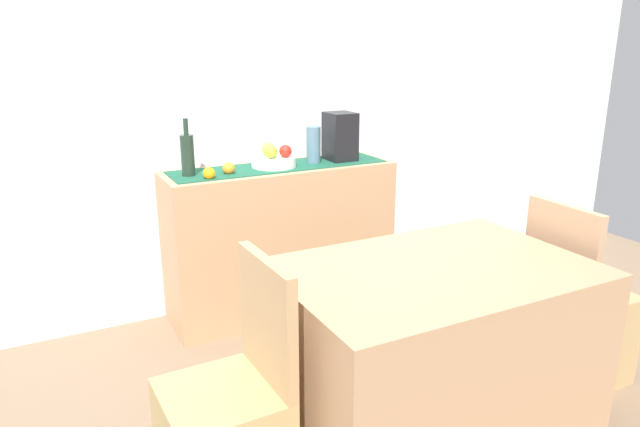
{
  "coord_description": "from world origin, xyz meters",
  "views": [
    {
      "loc": [
        -1.22,
        -2.12,
        1.6
      ],
      "look_at": [
        0.07,
        0.37,
        0.76
      ],
      "focal_mm": 32.6,
      "sensor_mm": 36.0,
      "label": 1
    }
  ],
  "objects_px": {
    "sideboard_console": "(281,240)",
    "coffee_maker": "(340,137)",
    "fruit_bowl": "(274,162)",
    "dining_table": "(431,350)",
    "ceramic_vase": "(313,145)",
    "chair_by_corner": "(575,326)",
    "wine_bottle": "(188,155)"
  },
  "relations": [
    {
      "from": "coffee_maker",
      "to": "ceramic_vase",
      "type": "relative_size",
      "value": 1.34
    },
    {
      "from": "sideboard_console",
      "to": "chair_by_corner",
      "type": "distance_m",
      "value": 1.67
    },
    {
      "from": "sideboard_console",
      "to": "coffee_maker",
      "type": "distance_m",
      "value": 0.72
    },
    {
      "from": "fruit_bowl",
      "to": "chair_by_corner",
      "type": "relative_size",
      "value": 0.29
    },
    {
      "from": "dining_table",
      "to": "chair_by_corner",
      "type": "distance_m",
      "value": 0.89
    },
    {
      "from": "coffee_maker",
      "to": "dining_table",
      "type": "xyz_separation_m",
      "value": [
        -0.32,
        -1.35,
        -0.67
      ]
    },
    {
      "from": "sideboard_console",
      "to": "chair_by_corner",
      "type": "relative_size",
      "value": 1.5
    },
    {
      "from": "sideboard_console",
      "to": "dining_table",
      "type": "height_order",
      "value": "sideboard_console"
    },
    {
      "from": "coffee_maker",
      "to": "chair_by_corner",
      "type": "height_order",
      "value": "coffee_maker"
    },
    {
      "from": "sideboard_console",
      "to": "coffee_maker",
      "type": "xyz_separation_m",
      "value": [
        0.4,
        0.0,
        0.59
      ]
    },
    {
      "from": "fruit_bowl",
      "to": "dining_table",
      "type": "distance_m",
      "value": 1.46
    },
    {
      "from": "coffee_maker",
      "to": "ceramic_vase",
      "type": "distance_m",
      "value": 0.18
    },
    {
      "from": "ceramic_vase",
      "to": "sideboard_console",
      "type": "bearing_deg",
      "value": 180.0
    },
    {
      "from": "coffee_maker",
      "to": "dining_table",
      "type": "bearing_deg",
      "value": -103.32
    },
    {
      "from": "chair_by_corner",
      "to": "fruit_bowl",
      "type": "bearing_deg",
      "value": 126.53
    },
    {
      "from": "fruit_bowl",
      "to": "ceramic_vase",
      "type": "bearing_deg",
      "value": 0.0
    },
    {
      "from": "coffee_maker",
      "to": "chair_by_corner",
      "type": "relative_size",
      "value": 0.32
    },
    {
      "from": "sideboard_console",
      "to": "ceramic_vase",
      "type": "relative_size",
      "value": 6.17
    },
    {
      "from": "sideboard_console",
      "to": "dining_table",
      "type": "bearing_deg",
      "value": -86.59
    },
    {
      "from": "ceramic_vase",
      "to": "fruit_bowl",
      "type": "bearing_deg",
      "value": 180.0
    },
    {
      "from": "fruit_bowl",
      "to": "dining_table",
      "type": "height_order",
      "value": "fruit_bowl"
    },
    {
      "from": "sideboard_console",
      "to": "coffee_maker",
      "type": "height_order",
      "value": "coffee_maker"
    },
    {
      "from": "coffee_maker",
      "to": "dining_table",
      "type": "distance_m",
      "value": 1.54
    },
    {
      "from": "sideboard_console",
      "to": "wine_bottle",
      "type": "distance_m",
      "value": 0.78
    },
    {
      "from": "fruit_bowl",
      "to": "chair_by_corner",
      "type": "bearing_deg",
      "value": -53.47
    },
    {
      "from": "wine_bottle",
      "to": "sideboard_console",
      "type": "bearing_deg",
      "value": 0.0
    },
    {
      "from": "ceramic_vase",
      "to": "chair_by_corner",
      "type": "distance_m",
      "value": 1.71
    },
    {
      "from": "sideboard_console",
      "to": "chair_by_corner",
      "type": "bearing_deg",
      "value": -54.47
    },
    {
      "from": "fruit_bowl",
      "to": "coffee_maker",
      "type": "bearing_deg",
      "value": 0.0
    },
    {
      "from": "wine_bottle",
      "to": "coffee_maker",
      "type": "distance_m",
      "value": 0.93
    },
    {
      "from": "wine_bottle",
      "to": "coffee_maker",
      "type": "xyz_separation_m",
      "value": [
        0.93,
        0.0,
        0.03
      ]
    },
    {
      "from": "coffee_maker",
      "to": "ceramic_vase",
      "type": "xyz_separation_m",
      "value": [
        -0.18,
        0.0,
        -0.04
      ]
    }
  ]
}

